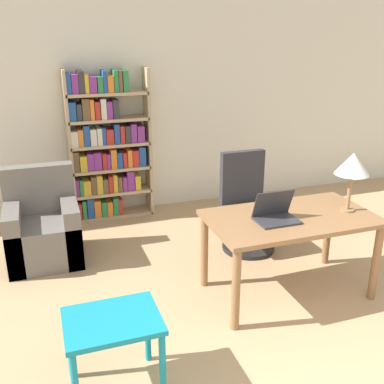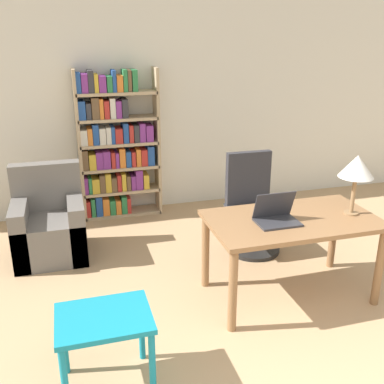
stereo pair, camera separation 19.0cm
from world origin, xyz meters
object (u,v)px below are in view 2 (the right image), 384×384
table_lamp (357,168)px  side_table_blue (104,328)px  desk (292,229)px  armchair (50,227)px  laptop (276,216)px  bookshelf (115,147)px  office_chair (252,208)px

table_lamp → side_table_blue: bearing=-164.2°
desk → armchair: size_ratio=1.53×
laptop → bookshelf: 2.58m
laptop → office_chair: (0.23, 1.00, -0.34)m
office_chair → side_table_blue: office_chair is taller
desk → office_chair: (0.06, 0.97, -0.18)m
armchair → office_chair: bearing=-11.2°
office_chair → armchair: (-2.10, 0.42, -0.14)m
laptop → bookshelf: bearing=114.0°
armchair → laptop: bearing=-37.2°
laptop → table_lamp: size_ratio=0.67×
desk → bookshelf: 2.64m
table_lamp → office_chair: bearing=115.3°
table_lamp → bookshelf: bearing=126.6°
office_chair → side_table_blue: 2.38m
office_chair → armchair: size_ratio=1.10×
side_table_blue → armchair: armchair is taller
desk → bookshelf: (-1.23, 2.32, 0.26)m
bookshelf → table_lamp: bearing=-53.4°
desk → bookshelf: bookshelf is taller
desk → table_lamp: (0.54, -0.05, 0.52)m
table_lamp → bookshelf: bookshelf is taller
side_table_blue → bookshelf: (0.44, 3.00, 0.45)m
laptop → side_table_blue: (-1.50, -0.64, -0.35)m
laptop → office_chair: bearing=77.1°
armchair → bookshelf: size_ratio=0.51×
table_lamp → office_chair: 1.33m
desk → laptop: size_ratio=4.13×
table_lamp → armchair: 3.07m
armchair → bookshelf: bearing=48.9°
side_table_blue → office_chair: bearing=43.6°
side_table_blue → armchair: bearing=100.3°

